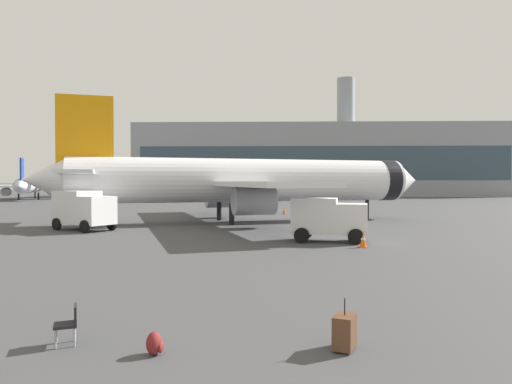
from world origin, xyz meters
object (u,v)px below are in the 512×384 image
Objects in this scene: cargo_van at (328,217)px; safety_cone_mid at (363,240)px; airplane_at_gate at (244,181)px; airplane_taxiing at (29,186)px; safety_cone_outer at (108,215)px; rolling_suitcase at (345,331)px; traveller_backpack at (155,344)px; gate_chair at (69,322)px; safety_cone_far at (111,223)px; service_truck at (83,208)px; safety_cone_near at (284,211)px.

safety_cone_mid is at bearing -57.65° from cargo_van.
airplane_at_gate is 69.49m from airplane_taxiing.
cargo_van is 5.86× the size of safety_cone_mid.
safety_cone_outer is at bearing 137.41° from cargo_van.
airplane_taxiing is 97.51m from rolling_suitcase.
safety_cone_outer reaches higher than traveller_backpack.
safety_cone_outer is (-19.46, 17.89, -1.14)m from cargo_van.
airplane_at_gate reaches higher than gate_chair.
cargo_van is (5.73, -13.50, -2.21)m from airplane_at_gate.
airplane_taxiing is 31.18× the size of safety_cone_far.
safety_cone_mid is (18.79, -8.56, -1.21)m from service_truck.
safety_cone_far reaches higher than safety_cone_outer.
safety_cone_far is 1.72× the size of traveller_backpack.
rolling_suitcase reaches higher than safety_cone_far.
airplane_at_gate is 32.14m from rolling_suitcase.
safety_cone_outer is 1.32× the size of traveller_backpack.
cargo_van is at bearing -42.59° from safety_cone_outer.
cargo_van is 18.36m from rolling_suitcase.
airplane_at_gate reaches higher than safety_cone_far.
traveller_backpack is at bearing -95.34° from safety_cone_near.
safety_cone_far is (36.26, -57.94, -2.32)m from airplane_taxiing.
airplane_at_gate is at bearing 31.21° from safety_cone_far.
airplane_taxiing is at bearing 122.04° from safety_cone_far.
traveller_backpack is at bearing -15.33° from gate_chair.
service_truck is 18.24m from cargo_van.
airplane_at_gate reaches higher than service_truck.
safety_cone_mid is at bearing -30.19° from safety_cone_far.
airplane_taxiing is 94.44m from gate_chair.
gate_chair reaches higher than traveller_backpack.
airplane_at_gate is 6.68× the size of service_truck.
airplane_taxiing reaches higher than safety_cone_near.
rolling_suitcase is (3.85, -31.74, -3.27)m from airplane_at_gate.
safety_cone_far is 11.06m from safety_cone_outer.
service_truck reaches higher than traveller_backpack.
safety_cone_outer is at bearing 162.28° from airplane_at_gate.
cargo_van is (51.89, -65.45, -1.28)m from airplane_taxiing.
airplane_taxiing reaches higher than cargo_van.
service_truck is at bearing -59.71° from airplane_taxiing.
safety_cone_near is at bearing 49.27° from service_truck.
safety_cone_outer is 0.58× the size of rolling_suitcase.
service_truck is 1.11× the size of cargo_van.
gate_chair is (9.30, -24.14, -1.11)m from service_truck.
service_truck is at bearing 111.07° from gate_chair.
rolling_suitcase is (50.00, -83.68, -2.34)m from airplane_taxiing.
rolling_suitcase is (13.74, -25.74, -0.02)m from safety_cone_far.
airplane_at_gate is at bearing 113.01° from cargo_van.
safety_cone_near is 0.99× the size of safety_cone_mid.
cargo_van is at bearing -66.99° from airplane_at_gate.
cargo_van is at bearing 72.54° from traveller_backpack.
safety_cone_outer is at bearing 107.81° from gate_chair.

